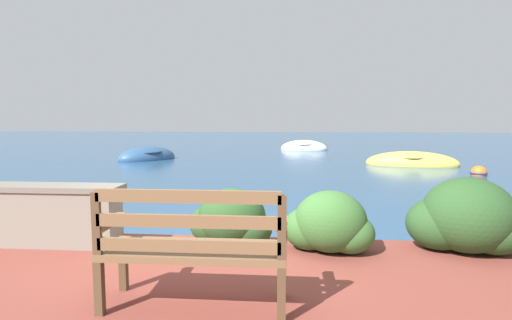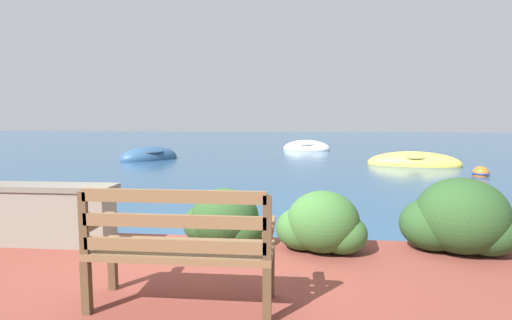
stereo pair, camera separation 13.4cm
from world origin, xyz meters
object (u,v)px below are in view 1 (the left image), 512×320
object	(u,v)px
rowboat_nearest	(412,163)
mooring_buoy	(479,173)
rowboat_mid	(147,158)
rowboat_far	(304,148)
park_bench	(193,245)

from	to	relation	value
rowboat_nearest	mooring_buoy	bearing A→B (deg)	127.70
rowboat_mid	mooring_buoy	distance (m)	11.30
rowboat_far	mooring_buoy	world-z (taller)	rowboat_far
rowboat_far	park_bench	bearing A→B (deg)	91.39
park_bench	mooring_buoy	distance (m)	10.70
rowboat_mid	rowboat_far	world-z (taller)	rowboat_mid
rowboat_nearest	mooring_buoy	distance (m)	2.59
rowboat_nearest	mooring_buoy	xyz separation A→B (m)	(1.15, -2.32, 0.00)
rowboat_nearest	rowboat_mid	xyz separation A→B (m)	(-9.65, 1.02, 0.01)
park_bench	rowboat_nearest	bearing A→B (deg)	60.49
mooring_buoy	rowboat_nearest	bearing A→B (deg)	116.31
park_bench	rowboat_far	world-z (taller)	park_bench
park_bench	rowboat_nearest	distance (m)	12.17
rowboat_mid	rowboat_far	size ratio (longest dim) A/B	1.02
park_bench	rowboat_mid	xyz separation A→B (m)	(-4.75, 12.14, -0.63)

